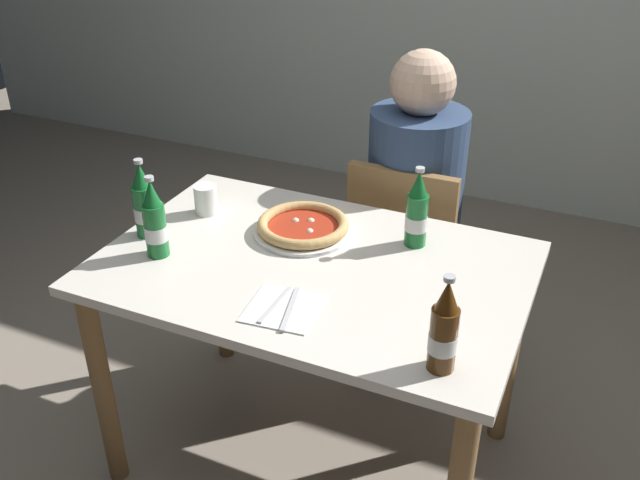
% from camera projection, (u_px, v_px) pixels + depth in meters
% --- Properties ---
extents(ground_plane, '(8.00, 8.00, 0.00)m').
position_uv_depth(ground_plane, '(314.00, 453.00, 2.36)').
color(ground_plane, gray).
extents(dining_table_main, '(1.20, 0.80, 0.75)m').
position_uv_depth(dining_table_main, '(313.00, 297.00, 2.05)').
color(dining_table_main, silver).
rests_on(dining_table_main, ground_plane).
extents(chair_behind_table, '(0.40, 0.40, 0.85)m').
position_uv_depth(chair_behind_table, '(407.00, 252.00, 2.57)').
color(chair_behind_table, olive).
rests_on(chair_behind_table, ground_plane).
extents(diner_seated, '(0.34, 0.34, 1.21)m').
position_uv_depth(diner_seated, '(413.00, 221.00, 2.56)').
color(diner_seated, '#2D3342').
rests_on(diner_seated, ground_plane).
extents(pizza_margherita_near, '(0.30, 0.30, 0.04)m').
position_uv_depth(pizza_margherita_near, '(303.00, 227.00, 2.14)').
color(pizza_margherita_near, white).
rests_on(pizza_margherita_near, dining_table_main).
extents(beer_bottle_left, '(0.07, 0.07, 0.25)m').
position_uv_depth(beer_bottle_left, '(417.00, 213.00, 2.03)').
color(beer_bottle_left, '#196B2D').
rests_on(beer_bottle_left, dining_table_main).
extents(beer_bottle_center, '(0.07, 0.07, 0.25)m').
position_uv_depth(beer_bottle_center, '(144.00, 204.00, 2.08)').
color(beer_bottle_center, '#196B2D').
rests_on(beer_bottle_center, dining_table_main).
extents(beer_bottle_right, '(0.07, 0.07, 0.25)m').
position_uv_depth(beer_bottle_right, '(444.00, 331.00, 1.55)').
color(beer_bottle_right, '#512D0F').
rests_on(beer_bottle_right, dining_table_main).
extents(beer_bottle_extra, '(0.07, 0.07, 0.25)m').
position_uv_depth(beer_bottle_extra, '(155.00, 223.00, 1.98)').
color(beer_bottle_extra, '#196B2D').
rests_on(beer_bottle_extra, dining_table_main).
extents(napkin_with_cutlery, '(0.20, 0.20, 0.01)m').
position_uv_depth(napkin_with_cutlery, '(283.00, 308.00, 1.80)').
color(napkin_with_cutlery, white).
rests_on(napkin_with_cutlery, dining_table_main).
extents(paper_cup, '(0.07, 0.07, 0.09)m').
position_uv_depth(paper_cup, '(206.00, 200.00, 2.24)').
color(paper_cup, white).
rests_on(paper_cup, dining_table_main).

